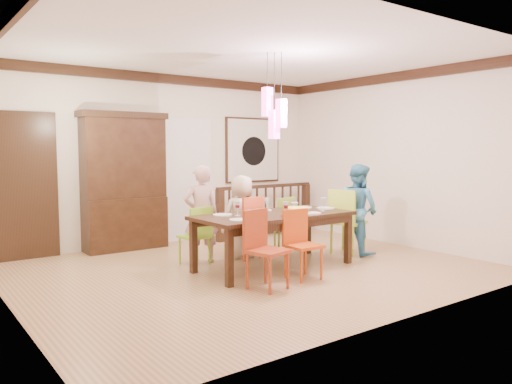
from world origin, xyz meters
TOP-DOWN VIEW (x-y plane):
  - floor at (0.00, 0.00)m, footprint 6.00×6.00m
  - ceiling at (0.00, 0.00)m, footprint 6.00×6.00m
  - wall_back at (0.00, 2.50)m, footprint 6.00×0.00m
  - wall_left at (-3.00, 0.00)m, footprint 0.00×5.00m
  - wall_right at (3.00, 0.00)m, footprint 0.00×5.00m
  - crown_molding at (0.00, 0.00)m, footprint 6.00×5.00m
  - panel_door at (-2.40, 2.45)m, footprint 1.04×0.07m
  - white_doorway at (0.35, 2.46)m, footprint 0.97×0.05m
  - painting at (1.80, 2.46)m, footprint 1.25×0.06m
  - pendant_cluster at (0.27, -0.15)m, footprint 0.27×0.21m
  - dining_table at (0.27, -0.15)m, footprint 2.21×1.03m
  - chair_far_left at (-0.50, 0.68)m, footprint 0.41×0.41m
  - chair_far_mid at (0.29, 0.61)m, footprint 0.49×0.49m
  - chair_far_right at (0.93, 0.63)m, footprint 0.48×0.48m
  - chair_near_left at (-0.43, -0.91)m, footprint 0.50×0.50m
  - chair_near_mid at (0.21, -0.82)m, footprint 0.41×0.41m
  - chair_end_right at (1.78, -0.09)m, footprint 0.56×0.56m
  - china_hutch at (-0.88, 2.30)m, footprint 1.40×0.46m
  - balustrade at (1.72, 1.95)m, footprint 2.18×0.15m
  - person_far_left at (-0.38, 0.71)m, footprint 0.58×0.46m
  - person_far_mid at (0.28, 0.65)m, footprint 0.65×0.47m
  - person_end_right at (1.89, -0.18)m, footprint 0.56×0.70m
  - serving_bowl at (0.54, -0.30)m, footprint 0.43×0.43m
  - small_bowl at (0.15, -0.04)m, footprint 0.22×0.22m
  - cup_left at (-0.16, -0.23)m, footprint 0.13×0.13m
  - cup_right at (0.81, 0.07)m, footprint 0.13×0.13m
  - plate_far_left at (-0.40, 0.10)m, footprint 0.26×0.26m
  - plate_far_mid at (0.32, 0.19)m, footprint 0.26×0.26m
  - plate_far_right at (1.01, 0.10)m, footprint 0.26×0.26m
  - plate_near_left at (-0.48, -0.41)m, footprint 0.26×0.26m
  - plate_near_mid at (0.67, -0.45)m, footprint 0.26×0.26m
  - plate_end_right at (1.23, -0.15)m, footprint 0.26×0.26m
  - wine_glass_a at (-0.26, -0.04)m, footprint 0.08×0.08m
  - wine_glass_b at (0.34, 0.11)m, footprint 0.08×0.08m
  - wine_glass_c at (0.23, -0.44)m, footprint 0.08×0.08m
  - wine_glass_d at (1.00, -0.34)m, footprint 0.08×0.08m
  - napkin at (0.26, -0.47)m, footprint 0.18×0.14m

SIDE VIEW (x-z plane):
  - floor at x=0.00m, z-range 0.00..0.00m
  - chair_far_left at x=-0.50m, z-range 0.06..0.88m
  - chair_near_mid at x=0.21m, z-range 0.06..0.93m
  - balustrade at x=1.72m, z-range 0.02..0.98m
  - chair_far_right at x=0.93m, z-range 0.06..0.94m
  - chair_near_left at x=-0.43m, z-range 0.07..0.99m
  - chair_far_mid at x=0.29m, z-range 0.07..0.99m
  - chair_end_right at x=1.78m, z-range 0.07..1.08m
  - person_far_mid at x=0.28m, z-range 0.00..1.24m
  - dining_table at x=0.27m, z-range 0.29..1.04m
  - person_end_right at x=1.89m, z-range 0.00..1.40m
  - person_far_left at x=-0.38m, z-range 0.00..1.40m
  - plate_far_left at x=-0.40m, z-range 0.75..0.76m
  - plate_far_mid at x=0.32m, z-range 0.75..0.76m
  - plate_far_right at x=1.01m, z-range 0.75..0.76m
  - plate_near_left at x=-0.48m, z-range 0.75..0.76m
  - plate_near_mid at x=0.67m, z-range 0.75..0.76m
  - plate_end_right at x=1.23m, z-range 0.75..0.76m
  - napkin at x=0.26m, z-range 0.75..0.76m
  - small_bowl at x=0.15m, z-range 0.75..0.81m
  - serving_bowl at x=0.54m, z-range 0.75..0.83m
  - cup_left at x=-0.16m, z-range 0.75..0.84m
  - cup_right at x=0.81m, z-range 0.75..0.85m
  - wine_glass_a at x=-0.26m, z-range 0.75..0.94m
  - wine_glass_b at x=0.34m, z-range 0.75..0.94m
  - wine_glass_c at x=0.23m, z-range 0.75..0.94m
  - wine_glass_d at x=1.00m, z-range 0.75..0.94m
  - panel_door at x=-2.40m, z-range -0.07..2.17m
  - white_doorway at x=0.35m, z-range -0.06..2.16m
  - china_hutch at x=-0.88m, z-range 0.00..2.21m
  - wall_back at x=0.00m, z-range -1.55..4.45m
  - wall_left at x=-3.00m, z-range -1.05..3.95m
  - wall_right at x=3.00m, z-range -1.05..3.95m
  - painting at x=1.80m, z-range 0.97..2.22m
  - pendant_cluster at x=0.27m, z-range 1.54..2.68m
  - crown_molding at x=0.00m, z-range 2.74..2.90m
  - ceiling at x=0.00m, z-range 2.90..2.90m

